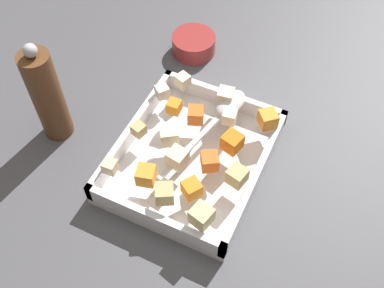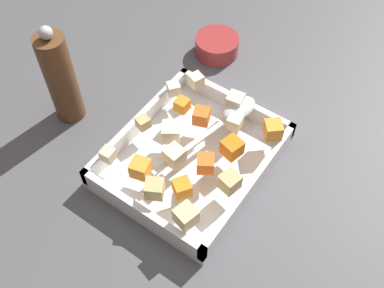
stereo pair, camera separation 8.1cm
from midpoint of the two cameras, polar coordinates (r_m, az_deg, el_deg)
name	(u,v)px [view 2 (the right image)]	position (r m, az deg, el deg)	size (l,w,h in m)	color
ground_plane	(191,158)	(0.87, 2.57, -1.90)	(4.00, 4.00, 0.00)	#4C4C51
baking_dish	(192,159)	(0.85, 2.73, -2.02)	(0.31, 0.26, 0.05)	silver
carrot_chunk_near_left	(273,129)	(0.84, 12.71, 1.58)	(0.03, 0.03, 0.03)	orange
carrot_chunk_near_right	(140,168)	(0.78, -3.45, -3.20)	(0.03, 0.03, 0.03)	orange
carrot_chunk_near_spoon	(182,188)	(0.76, 1.84, -5.66)	(0.03, 0.03, 0.03)	orange
carrot_chunk_center	(206,164)	(0.78, 4.65, -2.63)	(0.03, 0.03, 0.03)	orange
carrot_chunk_far_right	(182,105)	(0.87, 1.45, 4.69)	(0.02, 0.02, 0.02)	orange
carrot_chunk_heap_top	(201,116)	(0.85, 3.92, 3.30)	(0.03, 0.03, 0.03)	orange
carrot_chunk_corner_se	(232,147)	(0.81, 7.83, -0.63)	(0.03, 0.03, 0.03)	orange
potato_chunk_front_center	(186,216)	(0.73, 2.45, -9.11)	(0.03, 0.03, 0.03)	#E0CC89
potato_chunk_under_handle	(230,182)	(0.77, 7.69, -4.86)	(0.03, 0.03, 0.03)	tan
potato_chunk_mid_right	(154,189)	(0.76, -1.60, -5.75)	(0.03, 0.03, 0.03)	tan
potato_chunk_corner_ne	(143,123)	(0.84, -3.35, 2.47)	(0.02, 0.02, 0.02)	tan
potato_chunk_heap_side	(108,155)	(0.80, -7.52, -1.50)	(0.02, 0.02, 0.02)	beige
potato_chunk_rim_edge	(196,80)	(0.91, 3.10, 7.73)	(0.02, 0.02, 0.02)	beige
potato_chunk_back_center	(171,132)	(0.82, 0.21, 1.30)	(0.03, 0.03, 0.03)	beige
potato_chunk_mid_left	(235,122)	(0.85, 8.06, 2.52)	(0.02, 0.02, 0.02)	beige
potato_chunk_far_left	(235,101)	(0.88, 8.01, 5.08)	(0.03, 0.03, 0.03)	beige
parsnip_chunk_corner_nw	(173,155)	(0.79, 0.62, -1.59)	(0.03, 0.03, 0.03)	beige
parsnip_chunk_corner_sw	(174,88)	(0.89, 0.31, 6.73)	(0.02, 0.02, 0.02)	silver
serving_spoon	(234,112)	(0.87, 7.85, 3.71)	(0.25, 0.08, 0.02)	silver
pepper_mill	(61,78)	(0.88, -13.41, 7.74)	(0.06, 0.06, 0.22)	brown
small_prep_bowl	(217,46)	(1.05, 5.36, 11.88)	(0.10, 0.10, 0.04)	maroon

